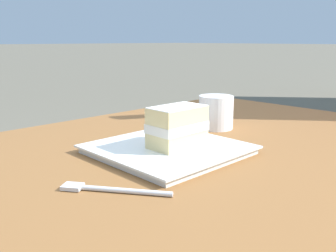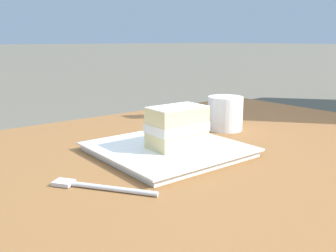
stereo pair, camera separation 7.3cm
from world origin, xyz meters
The scene contains 5 objects.
patio_table centered at (0.00, 0.00, 0.61)m, with size 1.29×1.00×0.70m.
dessert_plate centered at (-0.03, 0.09, 0.71)m, with size 0.27×0.27×0.02m.
cake_slice centered at (-0.02, 0.07, 0.76)m, with size 0.11×0.07×0.08m.
dessert_fork centered at (-0.23, 0.01, 0.71)m, with size 0.11×0.15×0.01m.
coffee_cup centered at (0.20, 0.16, 0.75)m, with size 0.09×0.09×0.08m.
Camera 1 is at (-0.53, -0.42, 0.92)m, focal length 39.64 mm.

